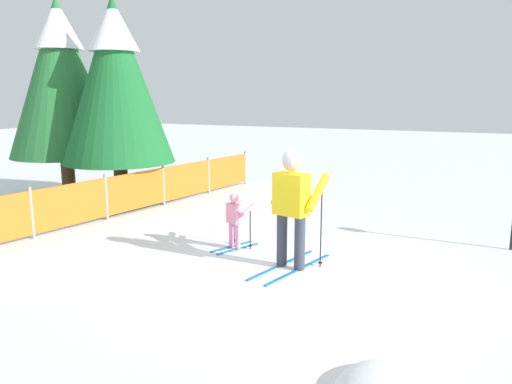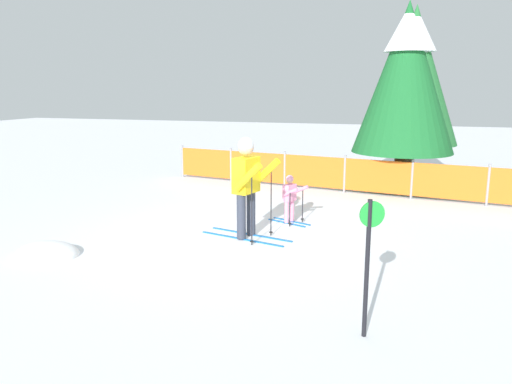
% 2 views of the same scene
% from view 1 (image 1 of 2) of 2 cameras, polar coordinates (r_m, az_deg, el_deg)
% --- Properties ---
extents(ground_plane, '(60.00, 60.00, 0.00)m').
position_cam_1_polar(ground_plane, '(7.59, 4.10, -9.08)').
color(ground_plane, white).
extents(skier_adult, '(1.76, 0.89, 1.82)m').
position_cam_1_polar(skier_adult, '(7.49, 4.17, -0.69)').
color(skier_adult, '#1966B2').
rests_on(skier_adult, ground_plane).
extents(skier_child, '(0.92, 0.60, 0.97)m').
position_cam_1_polar(skier_child, '(8.53, -2.40, -2.80)').
color(skier_child, '#1966B2').
rests_on(skier_child, ground_plane).
extents(safety_fence, '(10.08, 1.78, 0.98)m').
position_cam_1_polar(safety_fence, '(10.92, -16.76, -0.56)').
color(safety_fence, gray).
rests_on(safety_fence, ground_plane).
extents(conifer_far, '(2.68, 2.68, 4.98)m').
position_cam_1_polar(conifer_far, '(13.59, -21.41, 12.37)').
color(conifer_far, '#4C3823').
rests_on(conifer_far, ground_plane).
extents(conifer_near, '(2.59, 2.59, 4.82)m').
position_cam_1_polar(conifer_near, '(12.21, -15.75, 12.46)').
color(conifer_near, '#4C3823').
rests_on(conifer_near, ground_plane).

